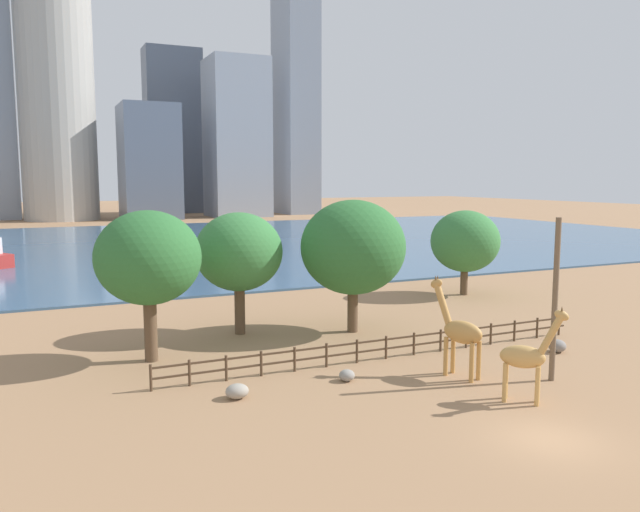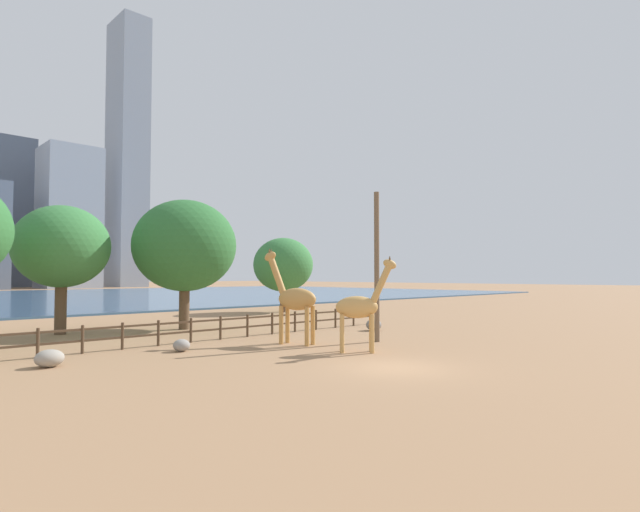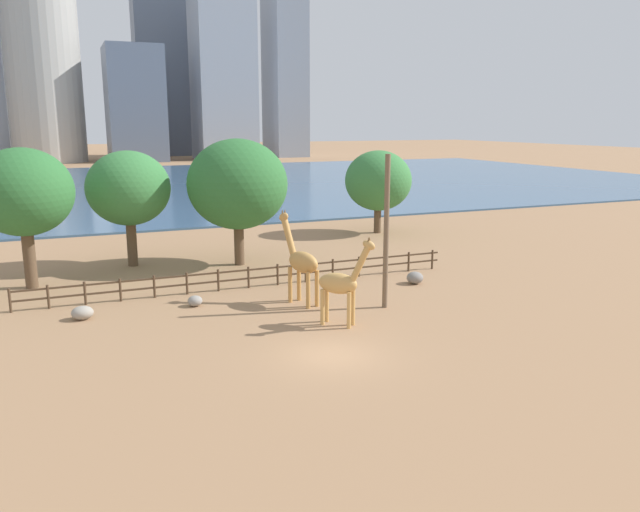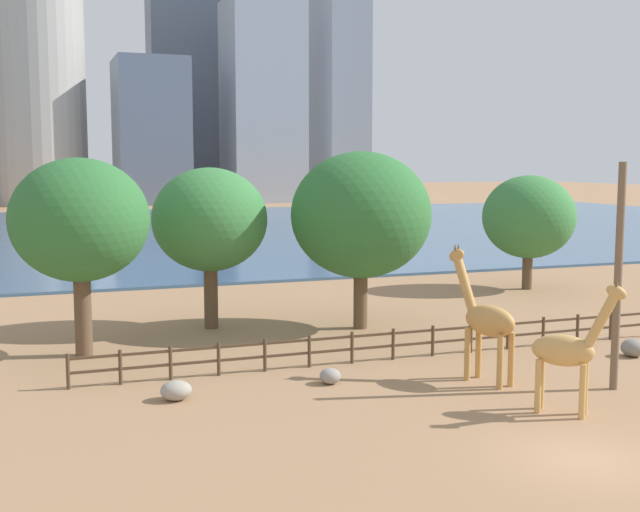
% 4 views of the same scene
% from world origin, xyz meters
% --- Properties ---
extents(ground_plane, '(400.00, 400.00, 0.00)m').
position_xyz_m(ground_plane, '(0.00, 80.00, 0.00)').
color(ground_plane, '#9E7551').
extents(harbor_water, '(180.00, 86.00, 0.20)m').
position_xyz_m(harbor_water, '(0.00, 77.00, 0.10)').
color(harbor_water, '#3D6084').
rests_on(harbor_water, ground).
extents(giraffe_tall, '(2.42, 2.47, 4.49)m').
position_xyz_m(giraffe_tall, '(2.00, 3.50, 2.11)').
color(giraffe_tall, tan).
rests_on(giraffe_tall, ground).
extents(giraffe_companion, '(1.57, 3.25, 5.04)m').
position_xyz_m(giraffe_companion, '(1.57, 7.73, 2.36)').
color(giraffe_companion, '#C18C47').
rests_on(giraffe_companion, ground).
extents(utility_pole, '(0.28, 0.28, 8.13)m').
position_xyz_m(utility_pole, '(5.43, 5.35, 4.06)').
color(utility_pole, brown).
rests_on(utility_pole, ground).
extents(boulder_near_fence, '(1.02, 0.99, 0.74)m').
position_xyz_m(boulder_near_fence, '(9.53, 9.04, 0.37)').
color(boulder_near_fence, gray).
rests_on(boulder_near_fence, ground).
extents(boulder_by_pole, '(1.08, 0.92, 0.69)m').
position_xyz_m(boulder_by_pole, '(-9.59, 9.35, 0.34)').
color(boulder_by_pole, gray).
rests_on(boulder_by_pole, ground).
extents(boulder_small, '(0.79, 0.77, 0.58)m').
position_xyz_m(boulder_small, '(-3.90, 9.47, 0.29)').
color(boulder_small, gray).
rests_on(boulder_small, ground).
extents(enclosure_fence, '(26.12, 0.14, 1.30)m').
position_xyz_m(enclosure_fence, '(-0.08, 12.00, 0.75)').
color(enclosure_fence, '#4C3826').
rests_on(enclosure_fence, ground).
extents(tree_left_large, '(5.71, 5.71, 8.31)m').
position_xyz_m(tree_left_large, '(-12.13, 17.05, 5.70)').
color(tree_left_large, brown).
rests_on(tree_left_large, ground).
extents(tree_center_broad, '(6.81, 6.81, 8.65)m').
position_xyz_m(tree_center_broad, '(1.01, 18.31, 5.57)').
color(tree_center_broad, brown).
rests_on(tree_center_broad, ground).
extents(tree_right_tall, '(5.88, 5.88, 7.31)m').
position_xyz_m(tree_right_tall, '(15.85, 25.96, 4.64)').
color(tree_right_tall, brown).
rests_on(tree_right_tall, ground).
extents(tree_left_small, '(5.59, 5.59, 7.87)m').
position_xyz_m(tree_left_small, '(-5.87, 20.84, 5.32)').
color(tree_left_small, brown).
rests_on(tree_left_small, ground).
extents(skyline_tower_needle, '(14.90, 14.86, 41.00)m').
position_xyz_m(skyline_tower_needle, '(31.79, 143.65, 20.50)').
color(skyline_tower_needle, '#939EAD').
rests_on(skyline_tower_needle, ground).
extents(skyline_block_central, '(13.58, 15.89, 28.18)m').
position_xyz_m(skyline_block_central, '(8.98, 143.58, 14.09)').
color(skyline_block_central, slate).
rests_on(skyline_block_central, ground).
extents(skyline_tower_short, '(15.88, 9.37, 47.06)m').
position_xyz_m(skyline_tower_short, '(20.29, 168.05, 23.53)').
color(skyline_tower_short, slate).
rests_on(skyline_tower_short, ground).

